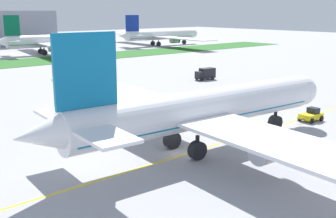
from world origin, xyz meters
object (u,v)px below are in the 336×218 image
(airliner_foreground, at_px, (199,110))
(parked_airliner_far_outer, at_px, (160,35))
(pushback_tug, at_px, (311,115))
(ground_crew_wingwalker_port, at_px, (266,144))
(service_truck_baggage_loader, at_px, (101,78))
(parked_airliner_far_right, at_px, (47,41))
(service_truck_fuel_bowser, at_px, (206,74))

(airliner_foreground, distance_m, parked_airliner_far_outer, 166.43)
(pushback_tug, distance_m, parked_airliner_far_outer, 154.09)
(ground_crew_wingwalker_port, height_order, service_truck_baggage_loader, service_truck_baggage_loader)
(ground_crew_wingwalker_port, height_order, parked_airliner_far_right, parked_airliner_far_right)
(airliner_foreground, bearing_deg, service_truck_baggage_loader, 71.82)
(airliner_foreground, xyz_separation_m, service_truck_baggage_loader, (17.35, 52.84, -3.96))
(service_truck_baggage_loader, relative_size, service_truck_fuel_bowser, 0.98)
(airliner_foreground, distance_m, ground_crew_wingwalker_port, 9.87)
(service_truck_baggage_loader, bearing_deg, parked_airliner_far_right, 74.98)
(airliner_foreground, height_order, parked_airliner_far_outer, airliner_foreground)
(airliner_foreground, relative_size, ground_crew_wingwalker_port, 44.99)
(service_truck_fuel_bowser, xyz_separation_m, parked_airliner_far_outer, (60.00, 92.27, 3.74))
(parked_airliner_far_outer, bearing_deg, service_truck_fuel_bowser, -123.04)
(pushback_tug, xyz_separation_m, ground_crew_wingwalker_port, (-18.57, -4.32, 0.02))
(ground_crew_wingwalker_port, bearing_deg, pushback_tug, 13.08)
(pushback_tug, bearing_deg, service_truck_fuel_bowser, 67.85)
(service_truck_fuel_bowser, xyz_separation_m, parked_airliner_far_right, (-4.16, 88.78, 3.87))
(airliner_foreground, relative_size, pushback_tug, 13.24)
(ground_crew_wingwalker_port, bearing_deg, service_truck_fuel_bowser, 52.18)
(service_truck_fuel_bowser, height_order, parked_airliner_far_right, parked_airliner_far_right)
(airliner_foreground, relative_size, parked_airliner_far_right, 1.16)
(airliner_foreground, distance_m, service_truck_fuel_bowser, 57.56)
(service_truck_baggage_loader, bearing_deg, airliner_foreground, -108.18)
(pushback_tug, xyz_separation_m, service_truck_fuel_bowser, (16.80, 41.25, 0.66))
(pushback_tug, xyz_separation_m, parked_airliner_far_outer, (76.80, 133.52, 4.40))
(pushback_tug, bearing_deg, parked_airliner_far_right, 84.45)
(parked_airliner_far_right, bearing_deg, pushback_tug, -95.55)
(airliner_foreground, bearing_deg, ground_crew_wingwalker_port, -43.83)
(ground_crew_wingwalker_port, height_order, parked_airliner_far_outer, parked_airliner_far_outer)
(service_truck_fuel_bowser, distance_m, parked_airliner_far_outer, 110.12)
(service_truck_fuel_bowser, relative_size, parked_airliner_far_right, 0.09)
(service_truck_baggage_loader, height_order, parked_airliner_far_outer, parked_airliner_far_outer)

